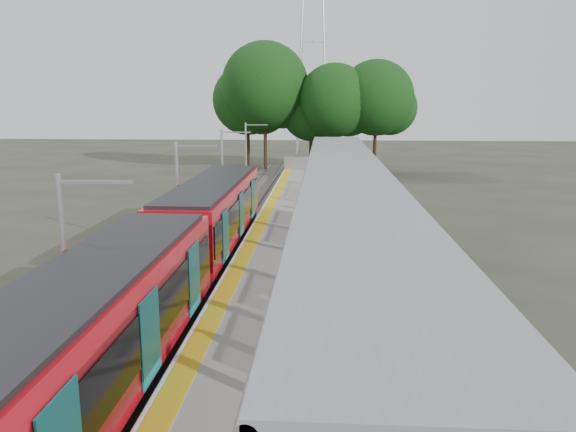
% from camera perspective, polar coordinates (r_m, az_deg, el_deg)
% --- Properties ---
extents(trackbed, '(3.00, 70.00, 0.24)m').
position_cam_1_polar(trackbed, '(28.63, -6.92, -2.97)').
color(trackbed, '#59544C').
rests_on(trackbed, ground).
extents(platform, '(6.00, 50.00, 1.00)m').
position_cam_1_polar(platform, '(28.07, 2.14, -2.39)').
color(platform, gray).
rests_on(platform, ground).
extents(tactile_strip, '(0.60, 50.00, 0.02)m').
position_cam_1_polar(tactile_strip, '(28.13, -3.05, -1.30)').
color(tactile_strip, gold).
rests_on(tactile_strip, platform).
extents(end_fence, '(6.00, 0.10, 1.20)m').
position_cam_1_polar(end_fence, '(52.50, 2.88, 5.38)').
color(end_fence, '#9EA0A5').
rests_on(end_fence, platform).
extents(train, '(2.74, 27.60, 3.62)m').
position_cam_1_polar(train, '(19.96, -11.57, -3.83)').
color(train, black).
rests_on(train, ground).
extents(canopy, '(3.27, 38.00, 3.66)m').
position_cam_1_polar(canopy, '(23.64, 5.86, 4.05)').
color(canopy, '#9EA0A5').
rests_on(canopy, platform).
extents(pylon, '(8.00, 4.00, 38.00)m').
position_cam_1_polar(pylon, '(81.10, 2.56, 19.90)').
color(pylon, '#9EA0A5').
rests_on(pylon, ground).
extents(tree_cluster, '(21.11, 10.29, 13.37)m').
position_cam_1_polar(tree_cluster, '(59.42, 1.36, 12.07)').
color(tree_cluster, '#382316').
rests_on(tree_cluster, ground).
extents(catenary_masts, '(2.08, 48.16, 5.40)m').
position_cam_1_polar(catenary_masts, '(27.47, -10.96, 2.23)').
color(catenary_masts, '#9EA0A5').
rests_on(catenary_masts, ground).
extents(bench_mid, '(0.79, 1.71, 1.12)m').
position_cam_1_polar(bench_mid, '(17.56, 5.90, -7.38)').
color(bench_mid, '#0E1846').
rests_on(bench_mid, platform).
extents(bench_far, '(0.83, 1.76, 1.16)m').
position_cam_1_polar(bench_far, '(39.88, 6.37, 3.35)').
color(bench_far, '#0E1846').
rests_on(bench_far, platform).
extents(info_pillar_near, '(0.39, 0.39, 1.72)m').
position_cam_1_polar(info_pillar_near, '(13.29, 3.12, -13.06)').
color(info_pillar_near, beige).
rests_on(info_pillar_near, platform).
extents(info_pillar_far, '(0.40, 0.40, 1.77)m').
position_cam_1_polar(info_pillar_far, '(31.52, 5.46, 1.47)').
color(info_pillar_far, beige).
rests_on(info_pillar_far, platform).
extents(litter_bin, '(0.55, 0.55, 1.03)m').
position_cam_1_polar(litter_bin, '(17.85, 6.70, -7.34)').
color(litter_bin, '#9EA0A5').
rests_on(litter_bin, platform).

